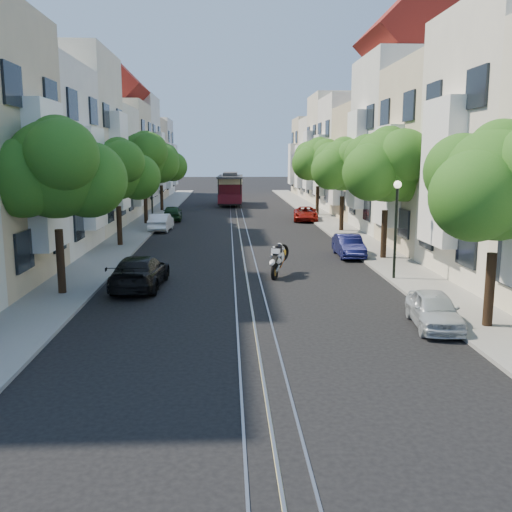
{
  "coord_description": "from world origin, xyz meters",
  "views": [
    {
      "loc": [
        -0.82,
        -19.67,
        5.3
      ],
      "look_at": [
        0.33,
        3.41,
        1.24
      ],
      "focal_mm": 40.0,
      "sensor_mm": 36.0,
      "label": 1
    }
  ],
  "objects": [
    {
      "name": "ground",
      "position": [
        0.0,
        28.0,
        0.0
      ],
      "size": [
        200.0,
        200.0,
        0.0
      ],
      "primitive_type": "plane",
      "color": "black",
      "rests_on": "ground"
    },
    {
      "name": "sidewalk_east",
      "position": [
        7.25,
        28.0,
        0.06
      ],
      "size": [
        2.5,
        80.0,
        0.12
      ],
      "primitive_type": "cube",
      "color": "gray",
      "rests_on": "ground"
    },
    {
      "name": "sidewalk_west",
      "position": [
        -7.25,
        28.0,
        0.06
      ],
      "size": [
        2.5,
        80.0,
        0.12
      ],
      "primitive_type": "cube",
      "color": "gray",
      "rests_on": "ground"
    },
    {
      "name": "rail_left",
      "position": [
        -0.55,
        28.0,
        0.01
      ],
      "size": [
        0.06,
        80.0,
        0.02
      ],
      "primitive_type": "cube",
      "color": "gray",
      "rests_on": "ground"
    },
    {
      "name": "rail_slot",
      "position": [
        0.0,
        28.0,
        0.01
      ],
      "size": [
        0.06,
        80.0,
        0.02
      ],
      "primitive_type": "cube",
      "color": "gray",
      "rests_on": "ground"
    },
    {
      "name": "rail_right",
      "position": [
        0.55,
        28.0,
        0.01
      ],
      "size": [
        0.06,
        80.0,
        0.02
      ],
      "primitive_type": "cube",
      "color": "gray",
      "rests_on": "ground"
    },
    {
      "name": "lane_line",
      "position": [
        0.0,
        28.0,
        0.0
      ],
      "size": [
        0.08,
        80.0,
        0.01
      ],
      "primitive_type": "cube",
      "color": "tan",
      "rests_on": "ground"
    },
    {
      "name": "townhouses_east",
      "position": [
        11.87,
        27.91,
        5.18
      ],
      "size": [
        7.75,
        72.0,
        12.0
      ],
      "color": "beige",
      "rests_on": "ground"
    },
    {
      "name": "townhouses_west",
      "position": [
        -11.87,
        27.91,
        5.08
      ],
      "size": [
        7.75,
        72.0,
        11.76
      ],
      "color": "silver",
      "rests_on": "ground"
    },
    {
      "name": "tree_e_a",
      "position": [
        7.26,
        -3.02,
        4.4
      ],
      "size": [
        4.72,
        3.87,
        6.27
      ],
      "color": "black",
      "rests_on": "ground"
    },
    {
      "name": "tree_e_b",
      "position": [
        7.26,
        8.98,
        4.73
      ],
      "size": [
        4.93,
        4.08,
        6.68
      ],
      "color": "black",
      "rests_on": "ground"
    },
    {
      "name": "tree_e_c",
      "position": [
        7.26,
        19.98,
        4.6
      ],
      "size": [
        4.84,
        3.99,
        6.52
      ],
      "color": "black",
      "rests_on": "ground"
    },
    {
      "name": "tree_e_d",
      "position": [
        7.26,
        30.98,
        4.87
      ],
      "size": [
        5.01,
        4.16,
        6.85
      ],
      "color": "black",
      "rests_on": "ground"
    },
    {
      "name": "tree_w_a",
      "position": [
        -7.14,
        1.98,
        4.73
      ],
      "size": [
        4.93,
        4.08,
        6.68
      ],
      "color": "black",
      "rests_on": "ground"
    },
    {
      "name": "tree_w_b",
      "position": [
        -7.14,
        13.98,
        4.4
      ],
      "size": [
        4.72,
        3.87,
        6.27
      ],
      "color": "black",
      "rests_on": "ground"
    },
    {
      "name": "tree_w_c",
      "position": [
        -7.14,
        24.98,
        5.07
      ],
      "size": [
        5.13,
        4.28,
        7.09
      ],
      "color": "black",
      "rests_on": "ground"
    },
    {
      "name": "tree_w_d",
      "position": [
        -7.14,
        35.98,
        4.6
      ],
      "size": [
        4.84,
        3.99,
        6.52
      ],
      "color": "black",
      "rests_on": "ground"
    },
    {
      "name": "lamp_east",
      "position": [
        6.3,
        4.0,
        2.85
      ],
      "size": [
        0.32,
        0.32,
        4.16
      ],
      "color": "black",
      "rests_on": "ground"
    },
    {
      "name": "lamp_west",
      "position": [
        -6.3,
        22.0,
        2.85
      ],
      "size": [
        0.32,
        0.32,
        4.16
      ],
      "color": "black",
      "rests_on": "ground"
    },
    {
      "name": "sportbike_rider",
      "position": [
        1.4,
        5.13,
        0.83
      ],
      "size": [
        1.04,
        2.1,
        1.54
      ],
      "rotation": [
        0.0,
        0.0,
        -0.35
      ],
      "color": "black",
      "rests_on": "ground"
    },
    {
      "name": "cable_car",
      "position": [
        -0.5,
        42.69,
        1.91
      ],
      "size": [
        2.87,
        8.46,
        3.23
      ],
      "rotation": [
        0.0,
        0.0,
        -0.03
      ],
      "color": "black",
      "rests_on": "ground"
    },
    {
      "name": "parked_car_e_near",
      "position": [
        5.6,
        -2.73,
        0.57
      ],
      "size": [
        1.7,
        3.45,
        1.13
      ],
      "primitive_type": "imported",
      "rotation": [
        0.0,
        0.0,
        -0.11
      ],
      "color": "silver",
      "rests_on": "ground"
    },
    {
      "name": "parked_car_e_mid",
      "position": [
        5.6,
        9.98,
        0.59
      ],
      "size": [
        1.29,
        3.6,
        1.18
      ],
      "primitive_type": "imported",
      "rotation": [
        0.0,
        0.0,
        -0.01
      ],
      "color": "#0B0E39",
      "rests_on": "ground"
    },
    {
      "name": "parked_car_e_far",
      "position": [
        5.6,
        26.94,
        0.59
      ],
      "size": [
        2.42,
        4.41,
        1.17
      ],
      "primitive_type": "imported",
      "rotation": [
        0.0,
        0.0,
        -0.12
      ],
      "color": "maroon",
      "rests_on": "ground"
    },
    {
      "name": "parked_car_w_near",
      "position": [
        -4.4,
        3.14,
        0.67
      ],
      "size": [
        2.12,
        4.7,
        1.34
      ],
      "primitive_type": "imported",
      "rotation": [
        0.0,
        0.0,
        3.09
      ],
      "color": "black",
      "rests_on": "ground"
    },
    {
      "name": "parked_car_w_mid",
      "position": [
        -5.6,
        21.18,
        0.62
      ],
      "size": [
        1.5,
        3.85,
        1.25
      ],
      "primitive_type": "imported",
      "rotation": [
        0.0,
        0.0,
        3.09
      ],
      "color": "white",
      "rests_on": "ground"
    },
    {
      "name": "parked_car_w_far",
      "position": [
        -5.4,
        27.61,
        0.64
      ],
      "size": [
        1.69,
        3.82,
        1.28
      ],
      "primitive_type": "imported",
      "rotation": [
        0.0,
        0.0,
        3.19
      ],
      "color": "#15361A",
      "rests_on": "ground"
    }
  ]
}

